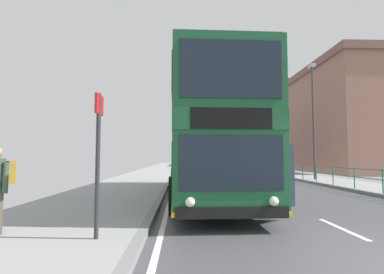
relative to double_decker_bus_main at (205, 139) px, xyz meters
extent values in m
cube|color=silver|center=(2.63, -4.83, -2.26)|extent=(0.12, 2.00, 0.00)
cube|color=silver|center=(2.63, -0.03, -2.26)|extent=(0.12, 2.00, 0.00)
cube|color=silver|center=(2.63, 4.77, -2.26)|extent=(0.12, 2.00, 0.00)
cube|color=silver|center=(2.63, 9.57, -2.26)|extent=(0.12, 2.00, 0.00)
cube|color=silver|center=(2.63, 14.37, -2.26)|extent=(0.12, 2.00, 0.00)
cube|color=silver|center=(2.63, 19.17, -2.26)|extent=(0.12, 2.00, 0.00)
cube|color=silver|center=(2.63, 23.97, -2.26)|extent=(0.12, 2.00, 0.00)
cube|color=silver|center=(2.63, 28.77, -2.26)|extent=(0.12, 2.00, 0.00)
cube|color=silver|center=(2.63, 33.57, -2.26)|extent=(0.12, 2.00, 0.00)
cube|color=silver|center=(2.63, 38.37, -2.26)|extent=(0.12, 2.00, 0.00)
cube|color=silver|center=(2.63, 43.17, -2.26)|extent=(0.12, 2.00, 0.00)
cube|color=#19512D|center=(0.00, 0.02, -1.02)|extent=(2.71, 10.64, 1.79)
cube|color=#19512D|center=(0.00, 0.02, 0.11)|extent=(2.73, 10.70, 0.47)
cube|color=#19512D|center=(0.00, 0.02, 1.16)|extent=(2.71, 10.64, 1.64)
cube|color=#154527|center=(0.00, 0.02, 2.02)|extent=(2.63, 10.33, 0.08)
cube|color=#19232D|center=(0.13, -5.29, -0.81)|extent=(2.16, 0.08, 1.15)
cube|color=black|center=(0.13, -5.29, 0.11)|extent=(1.72, 0.07, 0.45)
cube|color=#19232D|center=(0.13, -5.29, 1.16)|extent=(2.16, 0.08, 1.24)
cube|color=black|center=(0.13, -5.30, -1.82)|extent=(2.33, 0.14, 0.24)
cube|color=yellow|center=(0.00, 0.02, -1.86)|extent=(2.74, 10.70, 0.10)
cube|color=#19232D|center=(1.23, 0.31, -0.77)|extent=(0.22, 8.26, 0.93)
cube|color=#19232D|center=(1.24, 0.05, 1.24)|extent=(0.26, 9.53, 0.98)
cube|color=#19232D|center=(-1.25, 0.25, -0.77)|extent=(0.22, 8.26, 0.93)
cube|color=#19232D|center=(-1.24, -0.01, 1.24)|extent=(0.26, 9.53, 0.98)
sphere|color=white|center=(0.99, -5.28, -1.60)|extent=(0.20, 0.20, 0.20)
sphere|color=white|center=(-0.73, -5.33, -1.60)|extent=(0.20, 0.20, 0.20)
cube|color=#19232D|center=(1.61, -4.19, -1.15)|extent=(0.67, 0.51, 1.54)
cube|color=black|center=(1.26, -3.90, -1.15)|extent=(0.12, 0.90, 1.54)
cylinder|color=black|center=(1.25, -3.05, -1.75)|extent=(0.33, 1.05, 1.04)
cylinder|color=black|center=(-1.10, -3.11, -1.75)|extent=(0.33, 1.05, 1.04)
cylinder|color=black|center=(1.09, 3.44, -1.75)|extent=(0.33, 1.05, 1.04)
cylinder|color=black|center=(-1.26, 3.38, -1.75)|extent=(0.33, 1.05, 1.04)
cube|color=white|center=(5.34, 22.59, -0.54)|extent=(2.59, 10.21, 2.82)
cube|color=#19232D|center=(4.12, 22.61, -0.14)|extent=(0.18, 8.64, 1.35)
cube|color=#19232D|center=(6.55, 22.57, -0.14)|extent=(0.18, 8.64, 1.35)
cube|color=#19232D|center=(5.43, 27.69, -0.26)|extent=(2.07, 0.07, 1.69)
cylinder|color=black|center=(4.24, 25.70, -1.79)|extent=(0.30, 0.96, 0.96)
cylinder|color=black|center=(6.55, 25.66, -1.79)|extent=(0.30, 0.96, 0.96)
cylinder|color=black|center=(4.13, 19.33, -1.79)|extent=(0.30, 0.96, 0.96)
cylinder|color=black|center=(6.43, 19.29, -1.79)|extent=(0.30, 0.96, 0.96)
cylinder|color=#236B4C|center=(7.08, 0.20, -1.65)|extent=(0.05, 0.05, 0.95)
cylinder|color=#236B4C|center=(7.08, 2.14, -1.65)|extent=(0.05, 0.05, 0.95)
cylinder|color=#236B4C|center=(7.08, 4.08, -1.65)|extent=(0.05, 0.05, 0.95)
cylinder|color=#236B4C|center=(7.08, 6.02, -1.65)|extent=(0.05, 0.05, 0.95)
cylinder|color=#236B4C|center=(7.08, 7.95, -1.65)|extent=(0.05, 0.05, 0.95)
cylinder|color=#236B4C|center=(7.08, 9.89, -1.65)|extent=(0.05, 0.05, 0.95)
cylinder|color=#236B4C|center=(7.08, 11.83, -1.65)|extent=(0.05, 0.05, 0.95)
cylinder|color=#236B4C|center=(7.08, 13.77, -1.65)|extent=(0.05, 0.05, 0.95)
cylinder|color=#236B4C|center=(7.08, 15.71, -1.65)|extent=(0.05, 0.05, 0.95)
cylinder|color=#236B4C|center=(7.08, 4.08, -1.22)|extent=(0.04, 23.27, 0.04)
cylinder|color=#236B4C|center=(7.08, 4.08, -1.60)|extent=(0.04, 23.27, 0.04)
cylinder|color=#384C38|center=(-4.18, -5.68, -1.08)|extent=(0.12, 0.12, 0.57)
cube|color=olive|center=(-4.35, -5.39, -1.00)|extent=(0.31, 0.23, 0.46)
cylinder|color=#2D2D33|center=(-2.40, -5.99, -0.83)|extent=(0.08, 0.08, 2.59)
cube|color=red|center=(-2.40, -5.97, 0.26)|extent=(0.04, 0.44, 0.36)
cylinder|color=#38383D|center=(7.82, 7.81, 1.57)|extent=(0.14, 0.14, 7.40)
cube|color=#B2B2AD|center=(7.82, 7.81, 5.40)|extent=(0.28, 0.60, 0.20)
cylinder|color=#423328|center=(8.32, 18.80, 1.07)|extent=(0.31, 0.31, 6.40)
cylinder|color=#423328|center=(8.83, 18.77, 3.49)|extent=(1.12, 0.17, 1.92)
cylinder|color=#423328|center=(8.70, 18.60, 2.51)|extent=(0.87, 0.52, 1.36)
cylinder|color=#423328|center=(8.09, 18.07, 2.95)|extent=(0.55, 1.52, 0.86)
cylinder|color=#423328|center=(7.36, 18.51, 3.23)|extent=(1.99, 0.67, 1.14)
cylinder|color=#423328|center=(7.91, 18.34, 2.67)|extent=(0.95, 1.03, 0.84)
cube|color=#936656|center=(18.03, 18.37, 2.94)|extent=(11.22, 12.94, 10.42)
cube|color=brown|center=(18.03, 18.37, 8.50)|extent=(11.67, 13.46, 0.70)
cube|color=#936656|center=(18.14, 40.52, 4.18)|extent=(10.75, 15.44, 12.90)
cube|color=brown|center=(18.14, 40.52, 10.98)|extent=(11.17, 16.06, 0.70)
camera|label=1|loc=(-0.91, -11.37, -0.69)|focal=27.79mm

